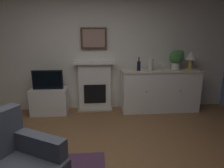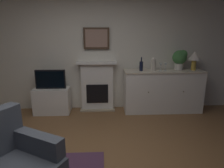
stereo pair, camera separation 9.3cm
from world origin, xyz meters
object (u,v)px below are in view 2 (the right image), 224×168
object	(u,v)px
wine_bottle	(141,66)
wine_glass_left	(161,65)
wine_glass_center	(166,65)
potted_plant_small	(180,58)
vase_decorative	(153,64)
table_lamp	(194,57)
fireplace_unit	(97,86)
tv_set	(50,79)
framed_picture	(96,38)
tv_cabinet	(52,100)
sideboard_cabinet	(163,91)

from	to	relation	value
wine_bottle	wine_glass_left	xyz separation A→B (m)	(0.42, 0.01, 0.01)
wine_glass_center	potted_plant_small	bearing A→B (deg)	10.99
vase_decorative	table_lamp	bearing A→B (deg)	3.22
fireplace_unit	tv_set	distance (m)	1.01
table_lamp	wine_glass_center	bearing A→B (deg)	-178.44
framed_picture	tv_set	distance (m)	1.30
wine_glass_center	tv_cabinet	bearing A→B (deg)	179.26
fireplace_unit	table_lamp	size ratio (longest dim) A/B	2.75
tv_set	sideboard_cabinet	bearing A→B (deg)	0.19
wine_glass_center	tv_cabinet	distance (m)	2.56
wine_glass_left	tv_cabinet	bearing A→B (deg)	179.09
wine_bottle	potted_plant_small	xyz separation A→B (m)	(0.85, 0.08, 0.15)
tv_set	potted_plant_small	size ratio (longest dim) A/B	1.44
framed_picture	sideboard_cabinet	world-z (taller)	framed_picture
fireplace_unit	potted_plant_small	bearing A→B (deg)	-4.23
wine_bottle	tv_set	xyz separation A→B (m)	(-1.91, 0.03, -0.28)
fireplace_unit	sideboard_cabinet	distance (m)	1.45
tv_cabinet	potted_plant_small	bearing A→B (deg)	0.63
sideboard_cabinet	potted_plant_small	xyz separation A→B (m)	(0.35, 0.05, 0.72)
vase_decorative	potted_plant_small	distance (m)	0.62
wine_glass_center	tv_cabinet	world-z (taller)	wine_glass_center
framed_picture	sideboard_cabinet	distance (m)	1.84
fireplace_unit	table_lamp	bearing A→B (deg)	-4.87
sideboard_cabinet	table_lamp	xyz separation A→B (m)	(0.64, 0.00, 0.74)
potted_plant_small	wine_bottle	bearing A→B (deg)	-174.50
wine_glass_left	tv_set	world-z (taller)	wine_glass_left
table_lamp	wine_glass_left	size ratio (longest dim) A/B	2.42
wine_glass_left	tv_set	distance (m)	2.35
framed_picture	tv_set	size ratio (longest dim) A/B	0.89
fireplace_unit	framed_picture	distance (m)	1.04
tv_cabinet	potted_plant_small	distance (m)	2.90
fireplace_unit	potted_plant_small	xyz separation A→B (m)	(1.78, -0.13, 0.63)
potted_plant_small	vase_decorative	bearing A→B (deg)	-170.93
framed_picture	wine_bottle	distance (m)	1.12
tv_set	table_lamp	bearing A→B (deg)	0.15
tv_cabinet	wine_glass_left	bearing A→B (deg)	-0.91
fireplace_unit	tv_cabinet	distance (m)	1.03
table_lamp	tv_cabinet	xyz separation A→B (m)	(-3.05, 0.02, -0.92)
wine_glass_left	framed_picture	bearing A→B (deg)	169.78
fireplace_unit	tv_set	size ratio (longest dim) A/B	1.77
fireplace_unit	tv_cabinet	bearing A→B (deg)	-170.55
wine_glass_center	potted_plant_small	xyz separation A→B (m)	(0.32, 0.06, 0.13)
sideboard_cabinet	wine_glass_center	xyz separation A→B (m)	(0.03, -0.02, 0.58)
tv_cabinet	potted_plant_small	size ratio (longest dim) A/B	1.74
wine_glass_center	vase_decorative	world-z (taller)	vase_decorative
fireplace_unit	vase_decorative	world-z (taller)	vase_decorative
fireplace_unit	sideboard_cabinet	xyz separation A→B (m)	(1.44, -0.18, -0.09)
sideboard_cabinet	fireplace_unit	bearing A→B (deg)	172.98
wine_glass_center	vase_decorative	xyz separation A→B (m)	(-0.28, -0.03, 0.02)
framed_picture	tv_cabinet	size ratio (longest dim) A/B	0.73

